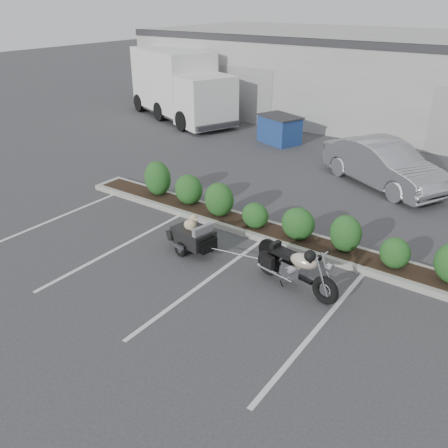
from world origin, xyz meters
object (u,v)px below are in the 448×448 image
Objects in this scene: delivery_truck at (181,87)px; pet_trailer at (193,235)px; sedan at (383,164)px; motorcycle at (295,268)px; dumpster at (279,129)px.

pet_trailer is at bearing -27.01° from delivery_truck.
sedan is at bearing 83.33° from pet_trailer.
motorcycle is 1.03× the size of dumpster.
sedan reaches higher than dumpster.
motorcycle reaches higher than pet_trailer.
sedan is 11.87m from delivery_truck.
pet_trailer is 7.39m from sedan.
sedan is 5.74m from dumpster.
delivery_truck is (-6.15, 0.94, 0.98)m from dumpster.
dumpster is 6.30m from delivery_truck.
motorcycle is 2.78m from pet_trailer.
delivery_truck is at bearing 149.75° from motorcycle.
delivery_truck is (-11.35, 3.38, 0.83)m from sedan.
dumpster is (-2.96, 9.46, 0.15)m from pet_trailer.
delivery_truck is at bearing 142.22° from pet_trailer.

